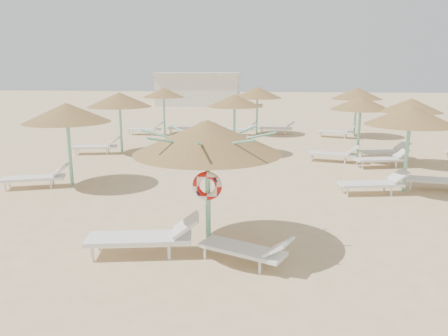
# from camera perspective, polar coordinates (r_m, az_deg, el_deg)

# --- Properties ---
(ground) EXTENTS (120.00, 120.00, 0.00)m
(ground) POSITION_cam_1_polar(r_m,az_deg,el_deg) (9.63, -0.48, -10.22)
(ground) COLOR #D7B283
(ground) RESTS_ON ground
(main_palapa) EXTENTS (3.08, 3.08, 2.76)m
(main_palapa) POSITION_cam_1_polar(r_m,az_deg,el_deg) (8.96, -2.18, 4.03)
(main_palapa) COLOR #75CBA9
(main_palapa) RESTS_ON ground
(lounger_main_a) EXTENTS (2.39, 1.06, 0.84)m
(lounger_main_a) POSITION_cam_1_polar(r_m,az_deg,el_deg) (9.24, -10.04, -8.78)
(lounger_main_a) COLOR white
(lounger_main_a) RESTS_ON ground
(lounger_main_b) EXTENTS (1.93, 1.30, 0.68)m
(lounger_main_b) POSITION_cam_1_polar(r_m,az_deg,el_deg) (8.71, 3.13, -10.54)
(lounger_main_b) COLOR white
(lounger_main_b) RESTS_ON ground
(palapa_field) EXTENTS (21.50, 14.55, 2.71)m
(palapa_field) POSITION_cam_1_polar(r_m,az_deg,el_deg) (19.22, 11.90, 8.30)
(palapa_field) COLOR #75CBA9
(palapa_field) RESTS_ON ground
(service_hut) EXTENTS (8.40, 4.40, 3.25)m
(service_hut) POSITION_cam_1_polar(r_m,az_deg,el_deg) (44.39, -3.34, 10.27)
(service_hut) COLOR silver
(service_hut) RESTS_ON ground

